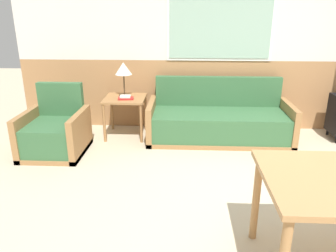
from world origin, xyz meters
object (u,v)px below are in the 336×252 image
armchair (55,134)px  side_table (125,103)px  couch (219,122)px  table_lamp (123,70)px

armchair → side_table: 1.10m
couch → side_table: 1.41m
armchair → table_lamp: bearing=35.7°
couch → table_lamp: table_lamp is taller
couch → armchair: (-2.21, -0.60, 0.01)m
side_table → table_lamp: bearing=102.3°
couch → armchair: bearing=-164.8°
armchair → table_lamp: size_ratio=1.78×
couch → side_table: size_ratio=3.44×
table_lamp → side_table: bearing=-77.7°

